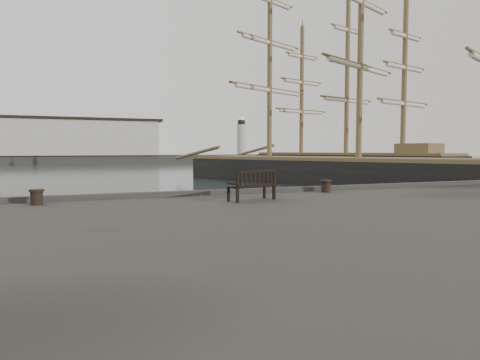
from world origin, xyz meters
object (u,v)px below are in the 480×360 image
Objects in this scene: tall_ship_main at (358,178)px; tall_ship_far at (346,168)px; bollard_right at (326,186)px; bollard_left at (37,197)px; bench at (252,191)px.

tall_ship_main reaches higher than tall_ship_far.
bollard_right is at bearing -154.27° from tall_ship_main.
tall_ship_far is (35.15, 34.18, -0.95)m from bollard_left.
bollard_right is at bearing 4.39° from bench.
tall_ship_main is (14.80, 17.69, -1.08)m from bollard_right.
bollard_right is at bearing -142.20° from tall_ship_far.
bollard_left is 10.10m from bollard_right.
tall_ship_main is 19.30m from tall_ship_far.
tall_ship_far is (28.77, 35.51, -1.02)m from bench.
bollard_right is 0.01× the size of tall_ship_main.
bollard_right is at bearing 0.83° from bollard_left.
tall_ship_main is at bearing 50.10° from bollard_right.
bench is at bearing -158.38° from bollard_right.
bench is 6.52m from bollard_left.
bench is 0.06× the size of tall_ship_far.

